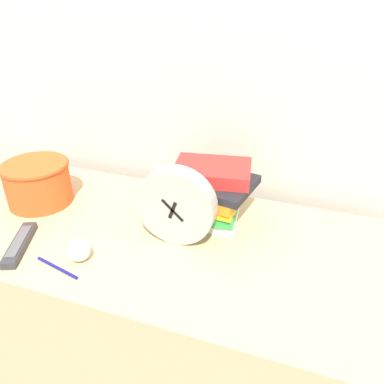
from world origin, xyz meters
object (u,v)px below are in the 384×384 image
(tv_remote, at_px, (20,244))
(crumpled_paper_ball, at_px, (79,251))
(basket, at_px, (38,182))
(desk_clock, at_px, (176,206))
(book_stack, at_px, (206,193))
(pen, at_px, (57,268))

(tv_remote, distance_m, crumpled_paper_ball, 0.18)
(basket, bearing_deg, desk_clock, -5.37)
(book_stack, height_order, pen, book_stack)
(book_stack, bearing_deg, basket, -171.01)
(desk_clock, xyz_separation_m, tv_remote, (-0.38, -0.17, -0.10))
(tv_remote, bearing_deg, crumpled_paper_ball, 3.28)
(book_stack, bearing_deg, crumpled_paper_ball, -129.87)
(desk_clock, relative_size, pen, 1.55)
(desk_clock, xyz_separation_m, pen, (-0.23, -0.21, -0.10))
(book_stack, bearing_deg, desk_clock, -108.51)
(tv_remote, xyz_separation_m, crumpled_paper_ball, (0.18, 0.01, 0.02))
(basket, relative_size, pen, 1.49)
(basket, bearing_deg, book_stack, 8.99)
(desk_clock, xyz_separation_m, basket, (-0.48, 0.05, -0.03))
(desk_clock, bearing_deg, tv_remote, -155.62)
(crumpled_paper_ball, relative_size, pen, 0.42)
(basket, bearing_deg, crumpled_paper_ball, -36.03)
(basket, bearing_deg, pen, -45.55)
(book_stack, xyz_separation_m, tv_remote, (-0.42, -0.30, -0.08))
(book_stack, relative_size, pen, 1.96)
(book_stack, relative_size, basket, 1.32)
(basket, relative_size, crumpled_paper_ball, 3.57)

